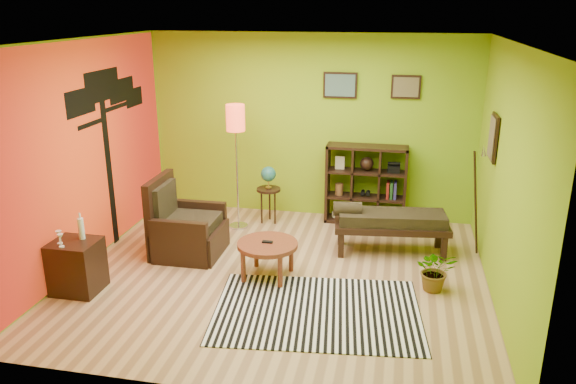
% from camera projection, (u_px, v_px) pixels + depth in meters
% --- Properties ---
extents(ground, '(5.00, 5.00, 0.00)m').
position_uv_depth(ground, '(279.00, 275.00, 6.92)').
color(ground, tan).
rests_on(ground, ground).
extents(room_shell, '(5.04, 4.54, 2.82)m').
position_uv_depth(room_shell, '(270.00, 132.00, 6.38)').
color(room_shell, '#83B117').
rests_on(room_shell, ground).
extents(zebra_rug, '(2.39, 1.79, 0.01)m').
position_uv_depth(zebra_rug, '(317.00, 311.00, 6.11)').
color(zebra_rug, white).
rests_on(zebra_rug, ground).
extents(coffee_table, '(0.73, 0.73, 0.47)m').
position_uv_depth(coffee_table, '(268.00, 247.00, 6.77)').
color(coffee_table, maroon).
rests_on(coffee_table, ground).
extents(armchair, '(0.87, 0.88, 1.05)m').
position_uv_depth(armchair, '(185.00, 231.00, 7.45)').
color(armchair, black).
rests_on(armchair, ground).
extents(side_cabinet, '(0.52, 0.47, 0.93)m').
position_uv_depth(side_cabinet, '(77.00, 266.00, 6.46)').
color(side_cabinet, black).
rests_on(side_cabinet, ground).
extents(floor_lamp, '(0.28, 0.28, 1.85)m').
position_uv_depth(floor_lamp, '(236.00, 129.00, 7.96)').
color(floor_lamp, silver).
rests_on(floor_lamp, ground).
extents(globe_table, '(0.36, 0.36, 0.88)m').
position_uv_depth(globe_table, '(268.00, 180.00, 8.42)').
color(globe_table, black).
rests_on(globe_table, ground).
extents(cube_shelf, '(1.20, 0.35, 1.20)m').
position_uv_depth(cube_shelf, '(367.00, 185.00, 8.45)').
color(cube_shelf, black).
rests_on(cube_shelf, ground).
extents(bench, '(1.56, 0.71, 0.70)m').
position_uv_depth(bench, '(388.00, 221.00, 7.44)').
color(bench, black).
rests_on(bench, ground).
extents(potted_plant, '(0.50, 0.55, 0.40)m').
position_uv_depth(potted_plant, '(435.00, 274.00, 6.51)').
color(potted_plant, '#26661E').
rests_on(potted_plant, ground).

